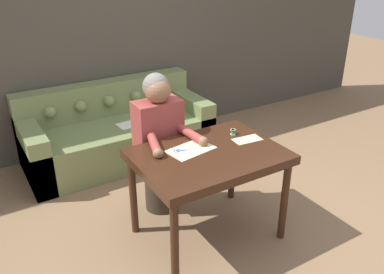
% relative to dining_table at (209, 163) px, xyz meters
% --- Properties ---
extents(ground_plane, '(16.00, 16.00, 0.00)m').
position_rel_dining_table_xyz_m(ground_plane, '(0.13, 0.04, -0.68)').
color(ground_plane, '#846647').
extents(wall_back, '(8.00, 0.06, 2.60)m').
position_rel_dining_table_xyz_m(wall_back, '(0.13, 2.12, 0.62)').
color(wall_back, '#474238').
rests_on(wall_back, ground_plane).
extents(dining_table, '(1.12, 0.82, 0.77)m').
position_rel_dining_table_xyz_m(dining_table, '(0.00, 0.00, 0.00)').
color(dining_table, '#381E11').
rests_on(dining_table, ground_plane).
extents(couch, '(2.02, 0.88, 0.82)m').
position_rel_dining_table_xyz_m(couch, '(-0.11, 1.68, -0.38)').
color(couch, olive).
rests_on(couch, ground_plane).
extents(person, '(0.48, 0.61, 1.28)m').
position_rel_dining_table_xyz_m(person, '(-0.15, 0.54, -0.02)').
color(person, '#33281E').
rests_on(person, ground_plane).
extents(pattern_paper_main, '(0.39, 0.28, 0.00)m').
position_rel_dining_table_xyz_m(pattern_paper_main, '(-0.09, 0.11, 0.09)').
color(pattern_paper_main, beige).
rests_on(pattern_paper_main, dining_table).
extents(pattern_paper_offcut, '(0.24, 0.15, 0.00)m').
position_rel_dining_table_xyz_m(pattern_paper_offcut, '(0.39, 0.03, 0.09)').
color(pattern_paper_offcut, beige).
rests_on(pattern_paper_offcut, dining_table).
extents(scissors, '(0.21, 0.13, 0.01)m').
position_rel_dining_table_xyz_m(scissors, '(-0.16, 0.13, 0.09)').
color(scissors, silver).
rests_on(scissors, dining_table).
extents(thread_spool, '(0.04, 0.04, 0.05)m').
position_rel_dining_table_xyz_m(thread_spool, '(0.35, 0.17, 0.11)').
color(thread_spool, '#338C4C').
rests_on(thread_spool, dining_table).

